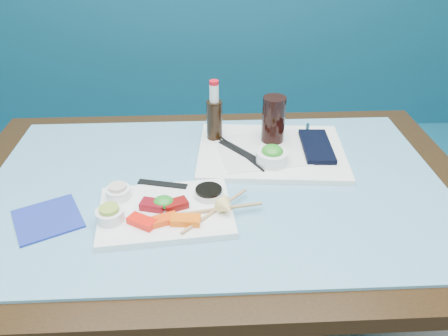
{
  "coord_description": "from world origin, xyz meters",
  "views": [
    {
      "loc": [
        -0.03,
        0.48,
        1.42
      ],
      "look_at": [
        0.02,
        1.46,
        0.8
      ],
      "focal_mm": 35.0,
      "sensor_mm": 36.0,
      "label": 1
    }
  ],
  "objects_px": {
    "dining_table": "(217,210)",
    "booth_bench": "(211,151)",
    "cola_glass": "(273,120)",
    "serving_tray": "(271,152)",
    "seaweed_bowl": "(272,157)",
    "blue_napkin": "(48,219)",
    "sashimi_plate": "(166,212)",
    "cola_bottle_body": "(214,122)"
  },
  "relations": [
    {
      "from": "dining_table",
      "to": "booth_bench",
      "type": "bearing_deg",
      "value": 90.0
    },
    {
      "from": "cola_glass",
      "to": "booth_bench",
      "type": "bearing_deg",
      "value": 105.67
    },
    {
      "from": "serving_tray",
      "to": "cola_glass",
      "type": "distance_m",
      "value": 0.1
    },
    {
      "from": "dining_table",
      "to": "seaweed_bowl",
      "type": "height_order",
      "value": "seaweed_bowl"
    },
    {
      "from": "serving_tray",
      "to": "booth_bench",
      "type": "bearing_deg",
      "value": 108.64
    },
    {
      "from": "blue_napkin",
      "to": "booth_bench",
      "type": "bearing_deg",
      "value": 67.31
    },
    {
      "from": "sashimi_plate",
      "to": "seaweed_bowl",
      "type": "xyz_separation_m",
      "value": [
        0.28,
        0.2,
        0.03
      ]
    },
    {
      "from": "blue_napkin",
      "to": "sashimi_plate",
      "type": "bearing_deg",
      "value": 1.49
    },
    {
      "from": "serving_tray",
      "to": "seaweed_bowl",
      "type": "distance_m",
      "value": 0.08
    },
    {
      "from": "serving_tray",
      "to": "cola_glass",
      "type": "height_order",
      "value": "cola_glass"
    },
    {
      "from": "seaweed_bowl",
      "to": "cola_glass",
      "type": "distance_m",
      "value": 0.14
    },
    {
      "from": "serving_tray",
      "to": "seaweed_bowl",
      "type": "relative_size",
      "value": 4.82
    },
    {
      "from": "booth_bench",
      "to": "sashimi_plate",
      "type": "xyz_separation_m",
      "value": [
        -0.13,
        -0.97,
        0.39
      ]
    },
    {
      "from": "dining_table",
      "to": "blue_napkin",
      "type": "xyz_separation_m",
      "value": [
        -0.41,
        -0.13,
        0.09
      ]
    },
    {
      "from": "booth_bench",
      "to": "cola_glass",
      "type": "relative_size",
      "value": 21.1
    },
    {
      "from": "cola_glass",
      "to": "seaweed_bowl",
      "type": "bearing_deg",
      "value": -98.75
    },
    {
      "from": "booth_bench",
      "to": "cola_bottle_body",
      "type": "xyz_separation_m",
      "value": [
        0.0,
        -0.61,
        0.45
      ]
    },
    {
      "from": "sashimi_plate",
      "to": "blue_napkin",
      "type": "xyz_separation_m",
      "value": [
        -0.28,
        -0.01,
        -0.01
      ]
    },
    {
      "from": "dining_table",
      "to": "serving_tray",
      "type": "distance_m",
      "value": 0.25
    },
    {
      "from": "blue_napkin",
      "to": "cola_glass",
      "type": "bearing_deg",
      "value": 29.92
    },
    {
      "from": "cola_glass",
      "to": "blue_napkin",
      "type": "bearing_deg",
      "value": -150.08
    },
    {
      "from": "seaweed_bowl",
      "to": "cola_bottle_body",
      "type": "xyz_separation_m",
      "value": [
        -0.16,
        0.16,
        0.03
      ]
    },
    {
      "from": "booth_bench",
      "to": "dining_table",
      "type": "bearing_deg",
      "value": -90.0
    },
    {
      "from": "booth_bench",
      "to": "dining_table",
      "type": "distance_m",
      "value": 0.89
    },
    {
      "from": "dining_table",
      "to": "seaweed_bowl",
      "type": "xyz_separation_m",
      "value": [
        0.16,
        0.07,
        0.13
      ]
    },
    {
      "from": "seaweed_bowl",
      "to": "blue_napkin",
      "type": "height_order",
      "value": "seaweed_bowl"
    },
    {
      "from": "dining_table",
      "to": "sashimi_plate",
      "type": "bearing_deg",
      "value": -134.72
    },
    {
      "from": "serving_tray",
      "to": "cola_bottle_body",
      "type": "distance_m",
      "value": 0.19
    },
    {
      "from": "dining_table",
      "to": "cola_bottle_body",
      "type": "height_order",
      "value": "cola_bottle_body"
    },
    {
      "from": "booth_bench",
      "to": "dining_table",
      "type": "height_order",
      "value": "booth_bench"
    },
    {
      "from": "seaweed_bowl",
      "to": "cola_glass",
      "type": "xyz_separation_m",
      "value": [
        0.02,
        0.13,
        0.05
      ]
    },
    {
      "from": "dining_table",
      "to": "cola_bottle_body",
      "type": "distance_m",
      "value": 0.28
    },
    {
      "from": "dining_table",
      "to": "cola_glass",
      "type": "relative_size",
      "value": 9.85
    },
    {
      "from": "booth_bench",
      "to": "sashimi_plate",
      "type": "height_order",
      "value": "booth_bench"
    },
    {
      "from": "dining_table",
      "to": "sashimi_plate",
      "type": "relative_size",
      "value": 4.42
    },
    {
      "from": "sashimi_plate",
      "to": "cola_bottle_body",
      "type": "xyz_separation_m",
      "value": [
        0.13,
        0.36,
        0.06
      ]
    },
    {
      "from": "sashimi_plate",
      "to": "seaweed_bowl",
      "type": "relative_size",
      "value": 3.57
    },
    {
      "from": "serving_tray",
      "to": "blue_napkin",
      "type": "relative_size",
      "value": 2.94
    },
    {
      "from": "cola_bottle_body",
      "to": "booth_bench",
      "type": "bearing_deg",
      "value": 90.25
    },
    {
      "from": "booth_bench",
      "to": "blue_napkin",
      "type": "xyz_separation_m",
      "value": [
        -0.41,
        -0.97,
        0.39
      ]
    },
    {
      "from": "cola_glass",
      "to": "blue_napkin",
      "type": "height_order",
      "value": "cola_glass"
    },
    {
      "from": "booth_bench",
      "to": "seaweed_bowl",
      "type": "relative_size",
      "value": 33.76
    }
  ]
}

